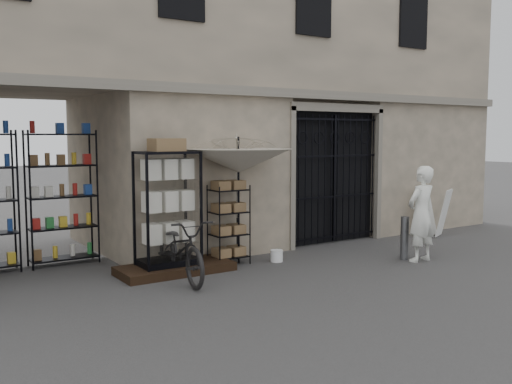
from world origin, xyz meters
TOP-DOWN VIEW (x-y plane):
  - ground at (0.00, 0.00)m, footprint 80.00×80.00m
  - main_building at (0.00, 4.00)m, footprint 14.00×4.00m
  - shop_recess at (-4.50, 2.80)m, footprint 3.00×1.70m
  - shop_shelving at (-4.55, 3.30)m, footprint 2.70×0.50m
  - iron_gate at (1.75, 2.28)m, footprint 2.50×0.21m
  - step_platform at (-2.40, 1.55)m, footprint 2.00×0.90m
  - display_cabinet at (-2.51, 1.58)m, footprint 1.15×0.96m
  - wire_rack at (-1.25, 1.64)m, footprint 0.71×0.55m
  - market_umbrella at (-1.06, 1.59)m, footprint 2.06×2.09m
  - white_bucket at (-0.40, 1.29)m, footprint 0.26×0.26m
  - bicycle at (-2.54, 1.03)m, footprint 0.79×1.11m
  - steel_bollard at (1.77, 0.08)m, footprint 0.20×0.20m
  - shopkeeper at (1.92, -0.19)m, footprint 0.83×1.88m
  - easel_sign at (4.36, 1.42)m, footprint 0.74×0.78m

SIDE VIEW (x-z plane):
  - ground at x=0.00m, z-range 0.00..0.00m
  - bicycle at x=-2.54m, z-range -1.00..1.00m
  - shopkeeper at x=1.92m, z-range -0.22..0.22m
  - step_platform at x=-2.40m, z-range 0.00..0.15m
  - white_bucket at x=-0.40m, z-range 0.00..0.23m
  - steel_bollard at x=1.77m, z-range 0.00..0.84m
  - easel_sign at x=4.36m, z-range 0.02..1.13m
  - wire_rack at x=-1.25m, z-range -0.02..1.47m
  - display_cabinet at x=-2.51m, z-range -0.03..2.11m
  - shop_shelving at x=-4.55m, z-range 0.00..2.50m
  - iron_gate at x=1.75m, z-range 0.00..3.00m
  - shop_recess at x=-4.50m, z-range 0.00..3.00m
  - market_umbrella at x=-1.06m, z-range 0.63..3.48m
  - main_building at x=0.00m, z-range 0.00..9.00m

